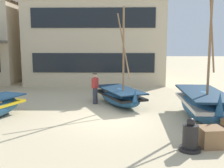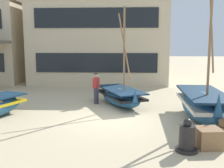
{
  "view_description": "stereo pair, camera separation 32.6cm",
  "coord_description": "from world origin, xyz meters",
  "px_view_note": "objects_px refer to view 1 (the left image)",
  "views": [
    {
      "loc": [
        0.27,
        -11.32,
        3.25
      ],
      "look_at": [
        0.0,
        1.0,
        1.4
      ],
      "focal_mm": 43.17,
      "sensor_mm": 36.0,
      "label": 1
    },
    {
      "loc": [
        0.6,
        -11.31,
        3.25
      ],
      "look_at": [
        0.0,
        1.0,
        1.4
      ],
      "focal_mm": 43.17,
      "sensor_mm": 36.0,
      "label": 2
    }
  ],
  "objects_px": {
    "capstan_winch": "(190,138)",
    "cargo_crate": "(211,137)",
    "fisherman_by_hull": "(95,89)",
    "harbor_building_main": "(97,41)",
    "fishing_boat_near_left": "(120,96)",
    "fishing_boat_centre_large": "(203,104)"
  },
  "relations": [
    {
      "from": "capstan_winch",
      "to": "cargo_crate",
      "type": "relative_size",
      "value": 1.38
    },
    {
      "from": "fishing_boat_near_left",
      "to": "harbor_building_main",
      "type": "distance_m",
      "value": 10.08
    },
    {
      "from": "fisherman_by_hull",
      "to": "cargo_crate",
      "type": "bearing_deg",
      "value": -55.3
    },
    {
      "from": "cargo_crate",
      "to": "capstan_winch",
      "type": "bearing_deg",
      "value": -154.19
    },
    {
      "from": "fisherman_by_hull",
      "to": "harbor_building_main",
      "type": "bearing_deg",
      "value": 93.86
    },
    {
      "from": "fishing_boat_centre_large",
      "to": "fisherman_by_hull",
      "type": "xyz_separation_m",
      "value": [
        -4.91,
        2.93,
        0.16
      ]
    },
    {
      "from": "capstan_winch",
      "to": "harbor_building_main",
      "type": "distance_m",
      "value": 16.38
    },
    {
      "from": "fishing_boat_near_left",
      "to": "fishing_boat_centre_large",
      "type": "distance_m",
      "value": 4.45
    },
    {
      "from": "fisherman_by_hull",
      "to": "harbor_building_main",
      "type": "distance_m",
      "value": 9.54
    },
    {
      "from": "cargo_crate",
      "to": "harbor_building_main",
      "type": "bearing_deg",
      "value": 107.57
    },
    {
      "from": "fisherman_by_hull",
      "to": "cargo_crate",
      "type": "relative_size",
      "value": 2.27
    },
    {
      "from": "cargo_crate",
      "to": "harbor_building_main",
      "type": "relative_size",
      "value": 0.07
    },
    {
      "from": "harbor_building_main",
      "to": "fishing_boat_centre_large",
      "type": "bearing_deg",
      "value": -65.4
    },
    {
      "from": "capstan_winch",
      "to": "harbor_building_main",
      "type": "height_order",
      "value": "harbor_building_main"
    },
    {
      "from": "fishing_boat_centre_large",
      "to": "fisherman_by_hull",
      "type": "height_order",
      "value": "fishing_boat_centre_large"
    },
    {
      "from": "capstan_winch",
      "to": "cargo_crate",
      "type": "distance_m",
      "value": 0.84
    },
    {
      "from": "harbor_building_main",
      "to": "capstan_winch",
      "type": "bearing_deg",
      "value": -75.37
    },
    {
      "from": "fishing_boat_centre_large",
      "to": "cargo_crate",
      "type": "height_order",
      "value": "fishing_boat_centre_large"
    },
    {
      "from": "fishing_boat_centre_large",
      "to": "harbor_building_main",
      "type": "bearing_deg",
      "value": 114.6
    },
    {
      "from": "harbor_building_main",
      "to": "fisherman_by_hull",
      "type": "bearing_deg",
      "value": -86.14
    },
    {
      "from": "fishing_boat_near_left",
      "to": "fishing_boat_centre_large",
      "type": "xyz_separation_m",
      "value": [
        3.58,
        -2.64,
        0.17
      ]
    },
    {
      "from": "capstan_winch",
      "to": "harbor_building_main",
      "type": "bearing_deg",
      "value": 104.63
    }
  ]
}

